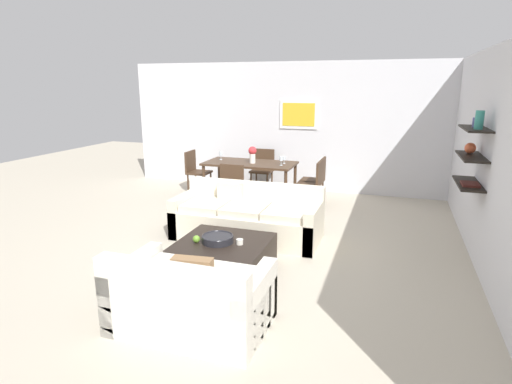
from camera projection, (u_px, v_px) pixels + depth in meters
The scene contains 19 objects.
ground_plane at pixel (244, 245), 5.96m from camera, with size 18.00×18.00×0.00m, color #BCB29E.
back_wall_unit at pixel (314, 128), 8.78m from camera, with size 8.40×0.09×2.70m.
right_wall_shelf_unit at pixel (486, 157), 5.25m from camera, with size 0.34×8.20×2.70m.
sofa_beige at pixel (247, 219), 6.22m from camera, with size 2.15×0.90×0.78m.
loveseat_white at pixel (190, 299), 3.89m from camera, with size 1.41×0.90×0.78m.
coffee_table at pixel (223, 256), 5.11m from camera, with size 1.08×1.03×0.38m.
decorative_bowl at pixel (218, 238), 5.04m from camera, with size 0.38×0.38×0.09m.
candle_jar at pixel (240, 242), 4.97m from camera, with size 0.08×0.08×0.06m, color silver.
apple_on_coffee_table at pixel (196, 239), 5.03m from camera, with size 0.09×0.09×0.09m, color #669E2D.
dining_table at pixel (250, 166), 8.21m from camera, with size 1.77×0.88×0.75m.
dining_chair_right_far at pixel (317, 177), 8.03m from camera, with size 0.44×0.44×0.88m.
dining_chair_right_near at pixel (313, 181), 7.67m from camera, with size 0.44×0.44×0.88m.
dining_chair_head at pixel (263, 167), 9.03m from camera, with size 0.44×0.44×0.88m.
dining_chair_left_far at pixel (195, 169), 8.83m from camera, with size 0.44×0.44×0.88m.
dining_chair_foot at pixel (234, 184), 7.47m from camera, with size 0.44×0.44×0.88m.
wine_glass_right_near at pixel (281, 159), 7.85m from camera, with size 0.07×0.07×0.17m.
wine_glass_left_far at pixel (221, 154), 8.46m from camera, with size 0.06×0.06×0.17m.
wine_glass_right_far at pixel (284, 158), 8.06m from camera, with size 0.06×0.06×0.14m.
centerpiece_vase at pixel (252, 154), 8.07m from camera, with size 0.16×0.16×0.33m.
Camera 1 is at (1.93, -5.24, 2.22)m, focal length 29.32 mm.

